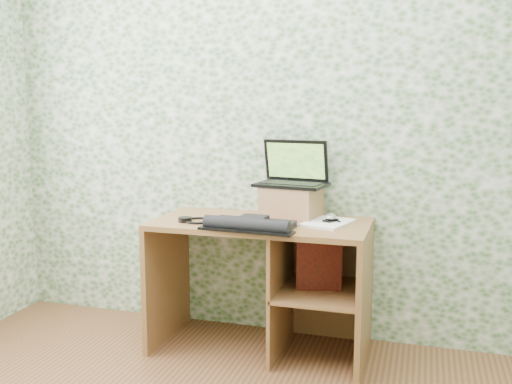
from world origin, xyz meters
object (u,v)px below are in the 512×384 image
(desk, at_px, (275,268))
(riser, at_px, (291,202))
(laptop, at_px, (293,175))
(notepad, at_px, (328,223))
(keyboard, at_px, (250,224))

(desk, distance_m, riser, 0.38)
(laptop, relative_size, notepad, 1.42)
(desk, distance_m, laptop, 0.54)
(desk, height_order, keyboard, keyboard)
(keyboard, height_order, notepad, keyboard)
(desk, distance_m, keyboard, 0.38)
(laptop, xyz_separation_m, keyboard, (-0.14, -0.39, -0.22))
(riser, bearing_deg, notepad, -24.97)
(riser, relative_size, laptop, 0.72)
(laptop, distance_m, notepad, 0.37)
(keyboard, bearing_deg, notepad, 36.67)
(riser, height_order, notepad, riser)
(laptop, bearing_deg, riser, -81.31)
(riser, xyz_separation_m, notepad, (0.23, -0.11, -0.09))
(desk, height_order, riser, riser)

